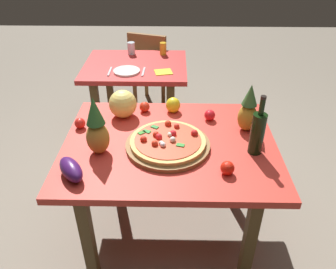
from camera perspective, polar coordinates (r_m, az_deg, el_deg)
The scene contains 22 objects.
ground_plane at distance 2.43m, azimuth 0.24°, elevation -15.73°, with size 10.00×10.00×0.00m, color gray.
display_table at distance 1.98m, azimuth 0.28°, elevation -3.34°, with size 1.22×0.95×0.74m.
background_table at distance 3.05m, azimuth -5.45°, elevation 9.62°, with size 0.89×0.72×0.74m.
dining_chair at distance 3.63m, azimuth -2.85°, elevation 11.52°, with size 0.50×0.50×0.85m.
pizza_board at distance 1.89m, azimuth -0.03°, elevation -1.79°, with size 0.47×0.47×0.03m, color brown.
pizza at distance 1.87m, azimuth -0.06°, elevation -1.04°, with size 0.42×0.42×0.06m.
wine_bottle at distance 1.85m, azimuth 14.94°, elevation 0.37°, with size 0.08×0.08×0.34m.
pineapple_left at distance 1.81m, azimuth -12.00°, elevation 0.94°, with size 0.12×0.12×0.34m.
pineapple_right at distance 2.03m, azimuth 13.45°, elevation 4.01°, with size 0.11×0.11×0.30m.
melon at distance 2.16m, azimuth -7.67°, elevation 5.16°, with size 0.18×0.18×0.18m, color #EED66C.
bell_pepper at distance 2.21m, azimuth 0.86°, elevation 5.01°, with size 0.09×0.09×0.10m, color yellow.
eggplant at distance 1.73m, azimuth -16.14°, elevation -5.69°, with size 0.20×0.09×0.09m, color #3D1653.
tomato_at_corner at distance 2.14m, azimuth 7.09°, elevation 3.29°, with size 0.07×0.07×0.07m, color red.
tomato_near_board at distance 2.23m, azimuth -3.99°, elevation 4.70°, with size 0.07×0.07×0.07m, color red.
tomato_by_bottle at distance 1.71m, azimuth 10.03°, elevation -5.61°, with size 0.07×0.07×0.07m, color red.
tomato_beside_pepper at distance 2.11m, azimuth -14.71°, elevation 1.86°, with size 0.07×0.07×0.07m, color red.
drinking_glass_juice at distance 3.20m, azimuth -0.84°, elevation 14.36°, with size 0.06×0.06×0.11m, color gold.
drinking_glass_water at distance 3.23m, azimuth -6.25°, elevation 14.34°, with size 0.07×0.07×0.11m, color silver.
dinner_plate at distance 2.85m, azimuth -7.03°, elevation 10.63°, with size 0.22×0.22×0.02m, color white.
fork_utensil at distance 2.87m, azimuth -9.83°, elevation 10.51°, with size 0.02×0.18×0.01m, color silver.
knife_utensil at distance 2.83m, azimuth -4.17°, elevation 10.59°, with size 0.02×0.18×0.01m, color silver.
napkin_folded at distance 2.82m, azimuth -0.80°, elevation 10.56°, with size 0.14×0.12×0.01m, color yellow.
Camera 1 is at (0.02, -1.59, 1.84)m, focal length 35.95 mm.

